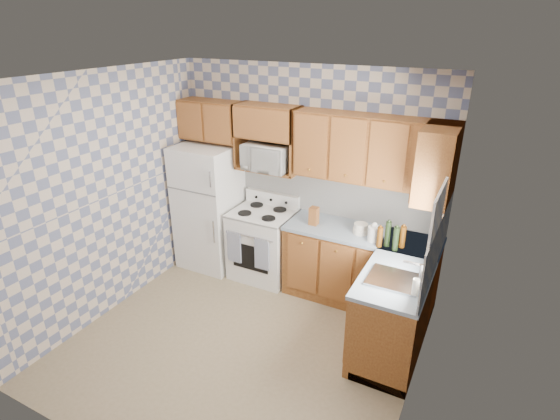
# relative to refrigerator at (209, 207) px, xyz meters

# --- Properties ---
(floor) EXTENTS (3.40, 3.40, 0.00)m
(floor) POSITION_rel_refrigerator_xyz_m (1.27, -1.25, -0.84)
(floor) COLOR olive
(floor) RESTS_ON ground
(back_wall) EXTENTS (3.40, 0.02, 2.70)m
(back_wall) POSITION_rel_refrigerator_xyz_m (1.27, 0.35, 0.51)
(back_wall) COLOR slate
(back_wall) RESTS_ON ground
(right_wall) EXTENTS (0.02, 3.20, 2.70)m
(right_wall) POSITION_rel_refrigerator_xyz_m (2.97, -1.25, 0.51)
(right_wall) COLOR slate
(right_wall) RESTS_ON ground
(backsplash_back) EXTENTS (2.60, 0.02, 0.56)m
(backsplash_back) POSITION_rel_refrigerator_xyz_m (1.68, 0.34, 0.36)
(backsplash_back) COLOR white
(backsplash_back) RESTS_ON back_wall
(backsplash_right) EXTENTS (0.02, 1.60, 0.56)m
(backsplash_right) POSITION_rel_refrigerator_xyz_m (2.96, -0.45, 0.36)
(backsplash_right) COLOR white
(backsplash_right) RESTS_ON right_wall
(refrigerator) EXTENTS (0.75, 0.70, 1.68)m
(refrigerator) POSITION_rel_refrigerator_xyz_m (0.00, 0.00, 0.00)
(refrigerator) COLOR white
(refrigerator) RESTS_ON floor
(stove_body) EXTENTS (0.76, 0.65, 0.90)m
(stove_body) POSITION_rel_refrigerator_xyz_m (0.80, 0.03, -0.39)
(stove_body) COLOR white
(stove_body) RESTS_ON floor
(cooktop) EXTENTS (0.76, 0.65, 0.02)m
(cooktop) POSITION_rel_refrigerator_xyz_m (0.80, 0.03, 0.07)
(cooktop) COLOR silver
(cooktop) RESTS_ON stove_body
(backguard) EXTENTS (0.76, 0.08, 0.17)m
(backguard) POSITION_rel_refrigerator_xyz_m (0.80, 0.30, 0.16)
(backguard) COLOR white
(backguard) RESTS_ON cooktop
(dish_towel_left) EXTENTS (0.19, 0.02, 0.41)m
(dish_towel_left) POSITION_rel_refrigerator_xyz_m (0.58, -0.32, -0.32)
(dish_towel_left) COLOR navy
(dish_towel_left) RESTS_ON stove_body
(dish_towel_right) EXTENTS (0.19, 0.02, 0.41)m
(dish_towel_right) POSITION_rel_refrigerator_xyz_m (0.98, -0.32, -0.32)
(dish_towel_right) COLOR navy
(dish_towel_right) RESTS_ON stove_body
(base_cabinets_back) EXTENTS (1.75, 0.60, 0.88)m
(base_cabinets_back) POSITION_rel_refrigerator_xyz_m (2.10, 0.05, -0.40)
(base_cabinets_back) COLOR #5E2D12
(base_cabinets_back) RESTS_ON floor
(base_cabinets_right) EXTENTS (0.60, 1.60, 0.88)m
(base_cabinets_right) POSITION_rel_refrigerator_xyz_m (2.67, -0.45, -0.40)
(base_cabinets_right) COLOR #5E2D12
(base_cabinets_right) RESTS_ON floor
(countertop_back) EXTENTS (1.77, 0.63, 0.04)m
(countertop_back) POSITION_rel_refrigerator_xyz_m (2.10, 0.05, 0.06)
(countertop_back) COLOR slate
(countertop_back) RESTS_ON base_cabinets_back
(countertop_right) EXTENTS (0.63, 1.60, 0.04)m
(countertop_right) POSITION_rel_refrigerator_xyz_m (2.67, -0.45, 0.06)
(countertop_right) COLOR slate
(countertop_right) RESTS_ON base_cabinets_right
(upper_cabinets_back) EXTENTS (1.75, 0.33, 0.74)m
(upper_cabinets_back) POSITION_rel_refrigerator_xyz_m (2.10, 0.19, 1.01)
(upper_cabinets_back) COLOR #5E2D12
(upper_cabinets_back) RESTS_ON back_wall
(upper_cabinets_fridge) EXTENTS (0.82, 0.33, 0.50)m
(upper_cabinets_fridge) POSITION_rel_refrigerator_xyz_m (-0.02, 0.19, 1.13)
(upper_cabinets_fridge) COLOR #5E2D12
(upper_cabinets_fridge) RESTS_ON back_wall
(upper_cabinets_right) EXTENTS (0.33, 0.70, 0.74)m
(upper_cabinets_right) POSITION_rel_refrigerator_xyz_m (2.81, 0.00, 1.01)
(upper_cabinets_right) COLOR #5E2D12
(upper_cabinets_right) RESTS_ON right_wall
(microwave_shelf) EXTENTS (0.80, 0.33, 0.03)m
(microwave_shelf) POSITION_rel_refrigerator_xyz_m (0.80, 0.19, 0.60)
(microwave_shelf) COLOR #5E2D12
(microwave_shelf) RESTS_ON back_wall
(microwave) EXTENTS (0.58, 0.39, 0.32)m
(microwave) POSITION_rel_refrigerator_xyz_m (0.83, 0.14, 0.77)
(microwave) COLOR white
(microwave) RESTS_ON microwave_shelf
(sink) EXTENTS (0.48, 0.40, 0.03)m
(sink) POSITION_rel_refrigerator_xyz_m (2.67, -0.80, 0.09)
(sink) COLOR #B7B7BC
(sink) RESTS_ON countertop_right
(window) EXTENTS (0.02, 0.66, 0.86)m
(window) POSITION_rel_refrigerator_xyz_m (2.96, -0.80, 0.61)
(window) COLOR silver
(window) RESTS_ON right_wall
(bottle_0) EXTENTS (0.06, 0.06, 0.28)m
(bottle_0) POSITION_rel_refrigerator_xyz_m (2.43, -0.15, 0.22)
(bottle_0) COLOR black
(bottle_0) RESTS_ON countertop_back
(bottle_1) EXTENTS (0.06, 0.06, 0.26)m
(bottle_1) POSITION_rel_refrigerator_xyz_m (2.53, -0.21, 0.21)
(bottle_1) COLOR black
(bottle_1) RESTS_ON countertop_back
(bottle_2) EXTENTS (0.06, 0.06, 0.24)m
(bottle_2) POSITION_rel_refrigerator_xyz_m (2.58, -0.11, 0.20)
(bottle_2) COLOR #4D2909
(bottle_2) RESTS_ON countertop_back
(bottle_3) EXTENTS (0.06, 0.06, 0.22)m
(bottle_3) POSITION_rel_refrigerator_xyz_m (2.36, -0.21, 0.19)
(bottle_3) COLOR #4D2909
(bottle_3) RESTS_ON countertop_back
(knife_block) EXTENTS (0.10, 0.10, 0.22)m
(knife_block) POSITION_rel_refrigerator_xyz_m (1.53, -0.02, 0.19)
(knife_block) COLOR brown
(knife_block) RESTS_ON countertop_back
(electric_kettle) EXTENTS (0.13, 0.13, 0.17)m
(electric_kettle) POSITION_rel_refrigerator_xyz_m (2.28, -0.11, 0.17)
(electric_kettle) COLOR white
(electric_kettle) RESTS_ON countertop_back
(food_containers) EXTENTS (0.18, 0.18, 0.12)m
(food_containers) POSITION_rel_refrigerator_xyz_m (2.09, 0.01, 0.14)
(food_containers) COLOR silver
(food_containers) RESTS_ON countertop_back
(soap_bottle) EXTENTS (0.06, 0.06, 0.17)m
(soap_bottle) POSITION_rel_refrigerator_xyz_m (2.89, -0.97, 0.17)
(soap_bottle) COLOR silver
(soap_bottle) RESTS_ON countertop_right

